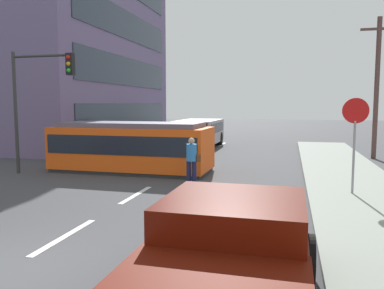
{
  "coord_description": "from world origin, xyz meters",
  "views": [
    {
      "loc": [
        4.63,
        -5.24,
        2.82
      ],
      "look_at": [
        0.83,
        9.92,
        1.22
      ],
      "focal_mm": 36.6,
      "sensor_mm": 36.0,
      "label": 1
    }
  ],
  "objects_px": {
    "pedestrian_crossing": "(192,158)",
    "pickup_truck_parked": "(227,265)",
    "city_bus": "(199,132)",
    "parked_sedan_mid": "(97,145)",
    "utility_pole_mid": "(377,85)",
    "traffic_light_mast": "(38,89)",
    "streetcar_tram": "(132,146)",
    "stop_sign": "(355,126)",
    "parked_sedan_far": "(141,137)"
  },
  "relations": [
    {
      "from": "parked_sedan_mid",
      "to": "utility_pole_mid",
      "type": "xyz_separation_m",
      "value": [
        14.46,
        2.72,
        3.18
      ]
    },
    {
      "from": "stop_sign",
      "to": "traffic_light_mast",
      "type": "xyz_separation_m",
      "value": [
        -11.64,
        1.21,
        1.26
      ]
    },
    {
      "from": "pickup_truck_parked",
      "to": "traffic_light_mast",
      "type": "height_order",
      "value": "traffic_light_mast"
    },
    {
      "from": "parked_sedan_mid",
      "to": "parked_sedan_far",
      "type": "relative_size",
      "value": 0.91
    },
    {
      "from": "pedestrian_crossing",
      "to": "pickup_truck_parked",
      "type": "distance_m",
      "value": 8.82
    },
    {
      "from": "stop_sign",
      "to": "utility_pole_mid",
      "type": "xyz_separation_m",
      "value": [
        2.4,
        9.48,
        1.6
      ]
    },
    {
      "from": "streetcar_tram",
      "to": "pedestrian_crossing",
      "type": "xyz_separation_m",
      "value": [
        3.15,
        -2.13,
        -0.13
      ]
    },
    {
      "from": "streetcar_tram",
      "to": "traffic_light_mast",
      "type": "xyz_separation_m",
      "value": [
        -3.29,
        -1.58,
        2.38
      ]
    },
    {
      "from": "city_bus",
      "to": "pedestrian_crossing",
      "type": "height_order",
      "value": "city_bus"
    },
    {
      "from": "city_bus",
      "to": "pedestrian_crossing",
      "type": "distance_m",
      "value": 12.27
    },
    {
      "from": "stop_sign",
      "to": "pedestrian_crossing",
      "type": "bearing_deg",
      "value": 172.73
    },
    {
      "from": "pedestrian_crossing",
      "to": "pickup_truck_parked",
      "type": "xyz_separation_m",
      "value": [
        2.59,
        -8.43,
        -0.15
      ]
    },
    {
      "from": "city_bus",
      "to": "parked_sedan_mid",
      "type": "xyz_separation_m",
      "value": [
        -4.32,
        -5.91,
        -0.41
      ]
    },
    {
      "from": "traffic_light_mast",
      "to": "stop_sign",
      "type": "bearing_deg",
      "value": -5.92
    },
    {
      "from": "traffic_light_mast",
      "to": "pedestrian_crossing",
      "type": "bearing_deg",
      "value": -4.83
    },
    {
      "from": "streetcar_tram",
      "to": "city_bus",
      "type": "distance_m",
      "value": 9.9
    },
    {
      "from": "traffic_light_mast",
      "to": "parked_sedan_mid",
      "type": "bearing_deg",
      "value": 94.35
    },
    {
      "from": "parked_sedan_mid",
      "to": "stop_sign",
      "type": "relative_size",
      "value": 1.41
    },
    {
      "from": "city_bus",
      "to": "traffic_light_mast",
      "type": "height_order",
      "value": "traffic_light_mast"
    },
    {
      "from": "parked_sedan_far",
      "to": "streetcar_tram",
      "type": "bearing_deg",
      "value": -70.63
    },
    {
      "from": "pedestrian_crossing",
      "to": "stop_sign",
      "type": "distance_m",
      "value": 5.39
    },
    {
      "from": "city_bus",
      "to": "pickup_truck_parked",
      "type": "xyz_separation_m",
      "value": [
        5.13,
        -20.43,
        -0.23
      ]
    },
    {
      "from": "parked_sedan_far",
      "to": "utility_pole_mid",
      "type": "height_order",
      "value": "utility_pole_mid"
    },
    {
      "from": "pickup_truck_parked",
      "to": "parked_sedan_mid",
      "type": "xyz_separation_m",
      "value": [
        -9.45,
        14.52,
        -0.18
      ]
    },
    {
      "from": "parked_sedan_mid",
      "to": "utility_pole_mid",
      "type": "height_order",
      "value": "utility_pole_mid"
    },
    {
      "from": "traffic_light_mast",
      "to": "pickup_truck_parked",
      "type": "bearing_deg",
      "value": -44.82
    },
    {
      "from": "city_bus",
      "to": "utility_pole_mid",
      "type": "bearing_deg",
      "value": -17.47
    },
    {
      "from": "parked_sedan_mid",
      "to": "traffic_light_mast",
      "type": "xyz_separation_m",
      "value": [
        0.42,
        -5.55,
        2.83
      ]
    },
    {
      "from": "streetcar_tram",
      "to": "parked_sedan_mid",
      "type": "relative_size",
      "value": 1.65
    },
    {
      "from": "pickup_truck_parked",
      "to": "parked_sedan_far",
      "type": "height_order",
      "value": "pickup_truck_parked"
    },
    {
      "from": "city_bus",
      "to": "pedestrian_crossing",
      "type": "bearing_deg",
      "value": -78.04
    },
    {
      "from": "parked_sedan_far",
      "to": "stop_sign",
      "type": "relative_size",
      "value": 1.55
    },
    {
      "from": "stop_sign",
      "to": "parked_sedan_mid",
      "type": "bearing_deg",
      "value": 150.76
    },
    {
      "from": "parked_sedan_mid",
      "to": "utility_pole_mid",
      "type": "relative_size",
      "value": 0.56
    },
    {
      "from": "city_bus",
      "to": "pickup_truck_parked",
      "type": "height_order",
      "value": "city_bus"
    },
    {
      "from": "streetcar_tram",
      "to": "parked_sedan_far",
      "type": "distance_m",
      "value": 10.4
    },
    {
      "from": "streetcar_tram",
      "to": "pedestrian_crossing",
      "type": "relative_size",
      "value": 4.0
    },
    {
      "from": "pedestrian_crossing",
      "to": "stop_sign",
      "type": "height_order",
      "value": "stop_sign"
    },
    {
      "from": "pedestrian_crossing",
      "to": "parked_sedan_far",
      "type": "relative_size",
      "value": 0.37
    },
    {
      "from": "city_bus",
      "to": "traffic_light_mast",
      "type": "distance_m",
      "value": 12.34
    },
    {
      "from": "streetcar_tram",
      "to": "stop_sign",
      "type": "relative_size",
      "value": 2.32
    },
    {
      "from": "parked_sedan_far",
      "to": "pickup_truck_parked",
      "type": "bearing_deg",
      "value": -65.71
    },
    {
      "from": "parked_sedan_far",
      "to": "city_bus",
      "type": "bearing_deg",
      "value": 1.06
    },
    {
      "from": "traffic_light_mast",
      "to": "utility_pole_mid",
      "type": "relative_size",
      "value": 0.68
    },
    {
      "from": "pickup_truck_parked",
      "to": "stop_sign",
      "type": "xyz_separation_m",
      "value": [
        2.61,
        7.76,
        1.4
      ]
    },
    {
      "from": "traffic_light_mast",
      "to": "streetcar_tram",
      "type": "bearing_deg",
      "value": 25.73
    },
    {
      "from": "pickup_truck_parked",
      "to": "stop_sign",
      "type": "bearing_deg",
      "value": 71.39
    },
    {
      "from": "pedestrian_crossing",
      "to": "parked_sedan_far",
      "type": "height_order",
      "value": "pedestrian_crossing"
    },
    {
      "from": "streetcar_tram",
      "to": "stop_sign",
      "type": "distance_m",
      "value": 8.88
    },
    {
      "from": "streetcar_tram",
      "to": "pickup_truck_parked",
      "type": "height_order",
      "value": "streetcar_tram"
    }
  ]
}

